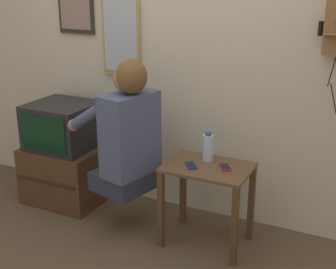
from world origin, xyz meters
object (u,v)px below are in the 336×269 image
(water_bottle, at_px, (208,147))
(cell_phone_held, at_px, (191,165))
(person, at_px, (127,132))
(wall_mirror, at_px, (121,30))
(framed_picture, at_px, (76,3))
(cell_phone_spare, at_px, (225,167))
(television, at_px, (63,125))

(water_bottle, bearing_deg, cell_phone_held, -113.08)
(person, bearing_deg, wall_mirror, 47.62)
(framed_picture, height_order, wall_mirror, framed_picture)
(person, height_order, cell_phone_held, person)
(water_bottle, bearing_deg, cell_phone_spare, -25.43)
(cell_phone_held, bearing_deg, water_bottle, 31.77)
(framed_picture, xyz_separation_m, cell_phone_spare, (1.45, -0.40, -1.00))
(television, distance_m, framed_picture, 0.99)
(wall_mirror, height_order, cell_phone_spare, wall_mirror)
(framed_picture, distance_m, water_bottle, 1.61)
(cell_phone_spare, bearing_deg, television, 143.83)
(water_bottle, bearing_deg, wall_mirror, 159.80)
(wall_mirror, relative_size, cell_phone_spare, 5.25)
(person, distance_m, television, 0.76)
(framed_picture, relative_size, cell_phone_held, 3.52)
(television, relative_size, cell_phone_spare, 3.71)
(cell_phone_spare, height_order, water_bottle, water_bottle)
(television, relative_size, water_bottle, 2.47)
(framed_picture, height_order, cell_phone_spare, framed_picture)
(framed_picture, relative_size, water_bottle, 2.33)
(television, distance_m, wall_mirror, 0.90)
(television, xyz_separation_m, water_bottle, (1.27, -0.02, 0.03))
(television, distance_m, cell_phone_spare, 1.43)
(framed_picture, distance_m, wall_mirror, 0.46)
(cell_phone_held, height_order, water_bottle, water_bottle)
(television, xyz_separation_m, cell_phone_spare, (1.42, -0.10, -0.06))
(television, bearing_deg, framed_picture, 94.69)
(cell_phone_held, bearing_deg, wall_mirror, 114.80)
(framed_picture, xyz_separation_m, cell_phone_held, (1.23, -0.47, -1.00))
(cell_phone_held, distance_m, water_bottle, 0.18)
(person, relative_size, framed_picture, 2.01)
(cell_phone_spare, bearing_deg, framed_picture, 132.34)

